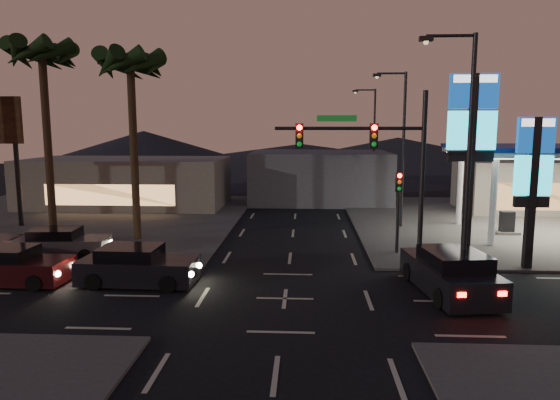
# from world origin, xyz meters

# --- Properties ---
(ground) EXTENTS (140.00, 140.00, 0.00)m
(ground) POSITION_xyz_m (0.00, 0.00, 0.00)
(ground) COLOR black
(ground) RESTS_ON ground
(corner_lot_ne) EXTENTS (24.00, 24.00, 0.12)m
(corner_lot_ne) POSITION_xyz_m (16.00, 16.00, 0.06)
(corner_lot_ne) COLOR #47443F
(corner_lot_ne) RESTS_ON ground
(corner_lot_nw) EXTENTS (24.00, 24.00, 0.12)m
(corner_lot_nw) POSITION_xyz_m (-16.00, 16.00, 0.06)
(corner_lot_nw) COLOR #47443F
(corner_lot_nw) RESTS_ON ground
(convenience_store) EXTENTS (10.00, 6.00, 4.00)m
(convenience_store) POSITION_xyz_m (18.00, 21.00, 2.00)
(convenience_store) COLOR #726B5B
(convenience_store) RESTS_ON ground
(pylon_sign_tall) EXTENTS (2.20, 0.35, 9.00)m
(pylon_sign_tall) POSITION_xyz_m (8.50, 5.50, 6.39)
(pylon_sign_tall) COLOR black
(pylon_sign_tall) RESTS_ON ground
(pylon_sign_short) EXTENTS (1.60, 0.35, 7.00)m
(pylon_sign_short) POSITION_xyz_m (11.00, 4.50, 4.66)
(pylon_sign_short) COLOR black
(pylon_sign_short) RESTS_ON ground
(traffic_signal_mast) EXTENTS (6.10, 0.39, 8.00)m
(traffic_signal_mast) POSITION_xyz_m (3.76, 1.99, 5.23)
(traffic_signal_mast) COLOR black
(traffic_signal_mast) RESTS_ON ground
(pedestal_signal) EXTENTS (0.32, 0.39, 4.30)m
(pedestal_signal) POSITION_xyz_m (5.50, 6.98, 2.92)
(pedestal_signal) COLOR black
(pedestal_signal) RESTS_ON ground
(streetlight_near) EXTENTS (2.14, 0.25, 10.00)m
(streetlight_near) POSITION_xyz_m (6.79, 1.00, 5.72)
(streetlight_near) COLOR black
(streetlight_near) RESTS_ON ground
(streetlight_mid) EXTENTS (2.14, 0.25, 10.00)m
(streetlight_mid) POSITION_xyz_m (6.79, 14.00, 5.72)
(streetlight_mid) COLOR black
(streetlight_mid) RESTS_ON ground
(streetlight_far) EXTENTS (2.14, 0.25, 10.00)m
(streetlight_far) POSITION_xyz_m (6.79, 28.00, 5.72)
(streetlight_far) COLOR black
(streetlight_far) RESTS_ON ground
(palm_a) EXTENTS (4.41, 4.41, 10.86)m
(palm_a) POSITION_xyz_m (-9.00, 9.50, 9.43)
(palm_a) COLOR black
(palm_a) RESTS_ON ground
(palm_b) EXTENTS (4.41, 4.41, 11.46)m
(palm_b) POSITION_xyz_m (-14.00, 9.50, 9.97)
(palm_b) COLOR black
(palm_b) RESTS_ON ground
(building_far_west) EXTENTS (16.00, 8.00, 4.00)m
(building_far_west) POSITION_xyz_m (-14.00, 22.00, 2.00)
(building_far_west) COLOR #726B5B
(building_far_west) RESTS_ON ground
(building_far_mid) EXTENTS (12.00, 9.00, 4.40)m
(building_far_mid) POSITION_xyz_m (2.00, 26.00, 2.20)
(building_far_mid) COLOR #4C4C51
(building_far_mid) RESTS_ON ground
(hill_left) EXTENTS (40.00, 40.00, 6.00)m
(hill_left) POSITION_xyz_m (-25.00, 60.00, 3.00)
(hill_left) COLOR black
(hill_left) RESTS_ON ground
(hill_right) EXTENTS (50.00, 50.00, 5.00)m
(hill_right) POSITION_xyz_m (15.00, 60.00, 2.50)
(hill_right) COLOR black
(hill_right) RESTS_ON ground
(hill_center) EXTENTS (60.00, 60.00, 4.00)m
(hill_center) POSITION_xyz_m (0.00, 60.00, 2.00)
(hill_center) COLOR black
(hill_center) RESTS_ON ground
(car_lane_a_front) EXTENTS (5.04, 2.26, 1.62)m
(car_lane_a_front) POSITION_xyz_m (-6.29, 1.51, 0.75)
(car_lane_a_front) COLOR black
(car_lane_a_front) RESTS_ON ground
(car_lane_a_mid) EXTENTS (4.83, 2.15, 1.55)m
(car_lane_a_mid) POSITION_xyz_m (-11.64, 1.34, 0.72)
(car_lane_a_mid) COLOR black
(car_lane_a_mid) RESTS_ON ground
(car_lane_b_front) EXTENTS (4.74, 2.29, 1.50)m
(car_lane_b_front) POSITION_xyz_m (-11.59, 5.56, 0.70)
(car_lane_b_front) COLOR #4D4C4F
(car_lane_b_front) RESTS_ON ground
(suv_station) EXTENTS (2.95, 5.60, 1.79)m
(suv_station) POSITION_xyz_m (6.51, 0.97, 0.83)
(suv_station) COLOR black
(suv_station) RESTS_ON ground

